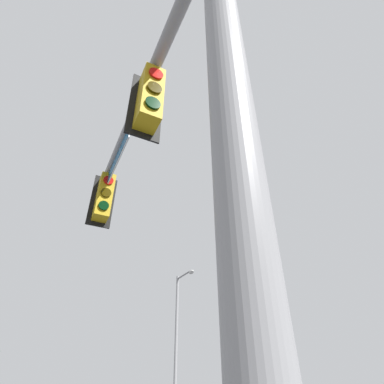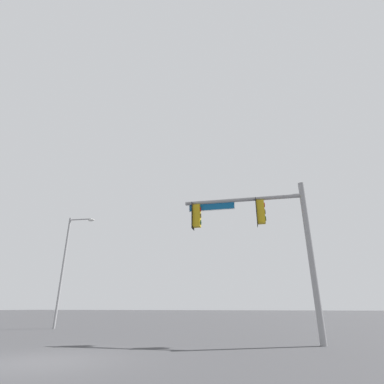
% 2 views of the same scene
% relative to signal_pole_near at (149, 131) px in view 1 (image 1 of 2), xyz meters
% --- Properties ---
extents(signal_pole_near, '(5.61, 1.07, 6.80)m').
position_rel_signal_pole_near_xyz_m(signal_pole_near, '(0.00, 0.00, 0.00)').
color(signal_pole_near, gray).
rests_on(signal_pole_near, ground_plane).
extents(street_lamp, '(2.18, 0.55, 8.15)m').
position_rel_signal_pole_near_xyz_m(street_lamp, '(15.57, -5.02, -0.03)').
color(street_lamp, gray).
rests_on(street_lamp, ground_plane).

